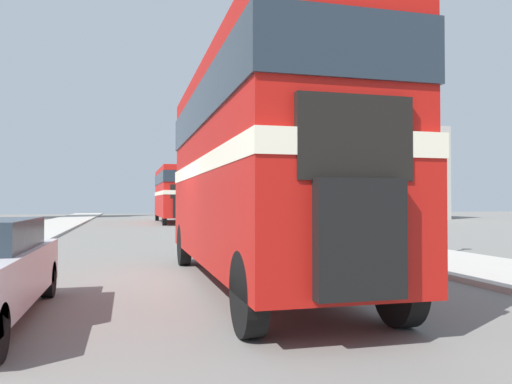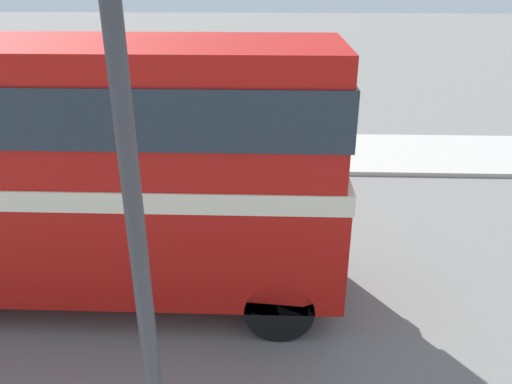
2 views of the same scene
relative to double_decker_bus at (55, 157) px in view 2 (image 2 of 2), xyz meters
name	(u,v)px [view 2 (image 2 of 2)]	position (x,y,z in m)	size (l,w,h in m)	color
ground_plane	(157,270)	(-0.75, 1.28, -2.62)	(120.00, 120.00, 0.00)	slate
sidewalk_left	(203,151)	(-7.50, 1.28, -2.56)	(3.50, 120.00, 0.12)	#B7B2A8
double_decker_bus	(55,157)	(0.00, 0.00, 0.00)	(2.43, 9.42, 4.41)	#B2140F
car_parked_near	(59,161)	(-4.66, -2.10, -1.86)	(1.71, 4.66, 1.45)	silver
street_lamp	(135,221)	(4.67, 2.66, 1.34)	(0.36, 0.36, 5.86)	#38383D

